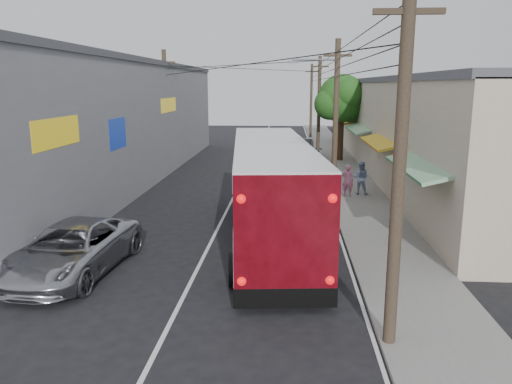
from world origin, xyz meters
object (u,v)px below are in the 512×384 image
at_px(jeepney, 72,249).
at_px(parked_suv, 304,167).
at_px(parked_car_far, 301,149).
at_px(pedestrian_near, 348,180).
at_px(coach_bus, 271,190).
at_px(pedestrian_far, 361,178).
at_px(parked_car_mid, 312,164).

height_order(jeepney, parked_suv, parked_suv).
relative_size(parked_car_far, pedestrian_near, 2.91).
height_order(coach_bus, pedestrian_far, coach_bus).
relative_size(coach_bus, parked_car_mid, 3.13).
relative_size(jeepney, parked_car_far, 1.19).
height_order(parked_suv, parked_car_far, parked_suv).
bearing_deg(coach_bus, parked_suv, 77.04).
bearing_deg(parked_car_mid, parked_car_far, 87.00).
bearing_deg(pedestrian_far, coach_bus, 74.96).
distance_m(jeepney, pedestrian_near, 14.94).
height_order(jeepney, pedestrian_near, pedestrian_near).
height_order(parked_suv, parked_car_mid, parked_suv).
bearing_deg(pedestrian_near, parked_car_far, -63.04).
bearing_deg(parked_suv, pedestrian_near, -59.91).
height_order(parked_car_mid, pedestrian_far, pedestrian_far).
bearing_deg(parked_car_mid, coach_bus, -106.53).
relative_size(jeepney, pedestrian_near, 3.48).
bearing_deg(pedestrian_near, jeepney, 67.42).
bearing_deg(jeepney, pedestrian_far, 53.13).
relative_size(parked_car_mid, pedestrian_far, 2.38).
height_order(pedestrian_near, pedestrian_far, pedestrian_far).
xyz_separation_m(parked_suv, pedestrian_far, (2.87, -4.33, 0.14)).
bearing_deg(jeepney, parked_car_far, 77.96).
bearing_deg(jeepney, parked_suv, 69.52).
bearing_deg(parked_suv, pedestrian_far, -50.58).
bearing_deg(pedestrian_far, pedestrian_near, 46.24).
bearing_deg(parked_suv, parked_car_far, 95.89).
bearing_deg(parked_suv, coach_bus, -91.52).
height_order(parked_car_far, pedestrian_far, pedestrian_far).
distance_m(coach_bus, pedestrian_near, 8.29).
distance_m(jeepney, parked_car_far, 26.26).
relative_size(pedestrian_near, pedestrian_far, 0.93).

